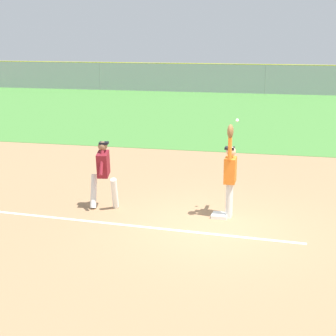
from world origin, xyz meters
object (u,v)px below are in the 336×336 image
runner (103,170)px  baseball (237,120)px  parked_car_red (167,78)px  fielder (230,172)px  parked_car_green (305,80)px  first_base (220,215)px  parked_car_tan (234,79)px

runner → baseball: bearing=-2.5°
runner → parked_car_red: runner is taller
fielder → baseball: bearing=-107.7°
runner → baseball: 3.50m
fielder → baseball: 1.22m
parked_car_red → parked_car_green: (11.05, 0.13, 0.00)m
baseball → parked_car_green: (2.54, 30.48, -1.62)m
fielder → runner: size_ratio=1.33×
first_base → parked_car_tan: (-2.76, 31.11, 0.63)m
baseball → parked_car_red: baseball is taller
baseball → first_base: bearing=-128.6°
fielder → baseball: baseball is taller
runner → parked_car_green: (5.76, 30.85, -0.32)m
first_base → runner: runner is taller
fielder → parked_car_red: size_ratio=0.51×
first_base → parked_car_green: 31.00m
first_base → parked_car_tan: bearing=95.1°
first_base → parked_car_tan: parked_car_tan is taller
first_base → baseball: size_ratio=5.14×
runner → fielder: bearing=-7.8°
fielder → parked_car_red: (-8.41, 30.65, -0.45)m
parked_car_green → runner: bearing=-102.8°
first_base → parked_car_red: (-8.20, 30.74, 0.63)m
first_base → fielder: bearing=22.1°
parked_car_tan → first_base: bearing=-80.6°
parked_car_tan → runner: bearing=-86.0°
first_base → parked_car_green: (2.85, 30.86, 0.63)m
first_base → fielder: (0.21, 0.08, 1.08)m
fielder → parked_car_tan: (-2.97, 31.03, -0.45)m
parked_car_tan → parked_car_red: bearing=-171.7°
baseball → parked_car_green: baseball is taller
first_base → parked_car_red: 31.82m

